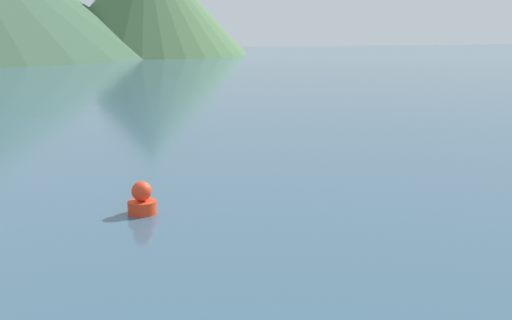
% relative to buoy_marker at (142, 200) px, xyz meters
% --- Properties ---
extents(buoy_marker, '(0.60, 0.60, 0.69)m').
position_rel_buoy_marker_xyz_m(buoy_marker, '(0.00, 0.00, 0.00)').
color(buoy_marker, red).
rests_on(buoy_marker, ground_plane).
extents(hill_central, '(26.62, 26.62, 14.47)m').
position_rel_buoy_marker_xyz_m(hill_central, '(10.19, 75.47, 6.95)').
color(hill_central, '#476B42').
rests_on(hill_central, ground_plane).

